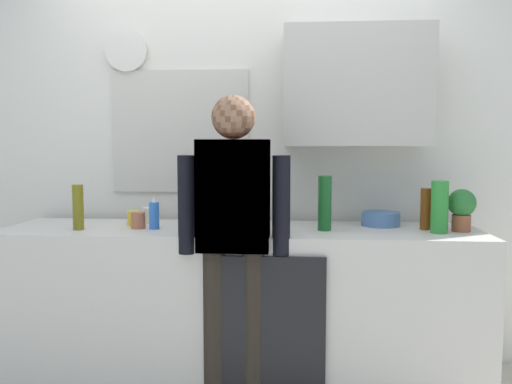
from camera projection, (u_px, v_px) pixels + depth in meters
The scene contains 17 objects.
kitchen_counter at pixel (240, 305), 3.08m from camera, with size 2.67×0.64×0.88m, color beige.
dishwasher_panel at pixel (270, 334), 2.73m from camera, with size 0.56×0.02×0.80m, color black.
back_wall_assembly at pixel (260, 144), 3.38m from camera, with size 4.27×0.42×2.60m.
coffee_maker at pixel (221, 200), 3.16m from camera, with size 0.20×0.20×0.33m.
bottle_green_wine at pixel (325, 203), 2.95m from camera, with size 0.07×0.07×0.30m, color #195923.
bottle_amber_beer at pixel (426, 209), 2.98m from camera, with size 0.06×0.06×0.23m, color brown.
bottle_dark_sauce at pixel (210, 215), 2.90m from camera, with size 0.06×0.06×0.18m, color black.
bottle_clear_soda at pixel (440, 207), 2.86m from camera, with size 0.09×0.09×0.28m, color #2D8C33.
bottle_olive_oil at pixel (78, 207), 2.98m from camera, with size 0.06×0.06×0.25m, color olive.
cup_yellow_cup at pixel (134, 218), 3.14m from camera, with size 0.07×0.07×0.09m, color yellow.
cup_white_mug at pixel (149, 215), 3.22m from camera, with size 0.08×0.08×0.10m, color white.
cup_terracotta_mug at pixel (138, 220), 3.03m from camera, with size 0.08×0.08×0.09m, color #B26647.
mixing_bowl at pixel (381, 219), 3.13m from camera, with size 0.22×0.22×0.08m, color #4C72A5.
potted_plant at pixel (462, 207), 2.92m from camera, with size 0.15×0.15×0.23m.
dish_soap at pixel (154, 215), 3.00m from camera, with size 0.06×0.06×0.18m.
person_at_sink at pixel (234, 225), 2.73m from camera, with size 0.57×0.22×1.60m.
person_guest at pixel (234, 225), 2.73m from camera, with size 0.57×0.22×1.60m.
Camera 1 is at (0.33, -2.69, 1.36)m, focal length 37.95 mm.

